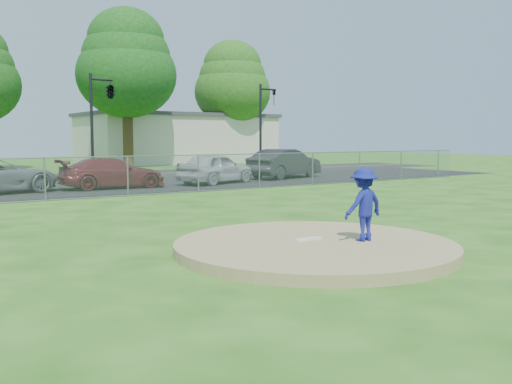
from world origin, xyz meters
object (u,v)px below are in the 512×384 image
pitcher (364,204)px  tree_far_right (232,82)px  commercial_building (177,138)px  tree_right (126,63)px  traffic_signal_center (109,93)px  parked_car_charcoal (285,164)px  parked_car_darkred (112,173)px  traffic_signal_right (264,120)px  parked_car_pearl (216,168)px

pitcher → tree_far_right: bearing=-120.5°
commercial_building → tree_right: 10.73m
traffic_signal_center → parked_car_charcoal: traffic_signal_center is taller
parked_car_darkred → parked_car_charcoal: bearing=-82.6°
parked_car_charcoal → pitcher: bearing=130.5°
commercial_building → pitcher: bearing=-111.5°
traffic_signal_right → parked_car_pearl: 10.44m
tree_right → tree_far_right: bearing=15.3°
pitcher → parked_car_charcoal: 19.97m
traffic_signal_right → parked_car_charcoal: traffic_signal_right is taller
tree_far_right → parked_car_pearl: bearing=-124.0°
traffic_signal_center → traffic_signal_right: (10.27, 0.00, -1.25)m
commercial_building → tree_far_right: 7.00m
tree_far_right → parked_car_charcoal: 21.38m
commercial_building → parked_car_pearl: (-9.29, -22.74, -1.42)m
pitcher → parked_car_charcoal: bearing=-125.0°
commercial_building → tree_far_right: (4.00, -3.00, 4.90)m
parked_car_charcoal → parked_car_darkred: bearing=78.0°
traffic_signal_right → pitcher: bearing=-120.8°
traffic_signal_center → traffic_signal_right: 10.34m
parked_car_charcoal → parked_car_pearl: bearing=85.5°
tree_far_right → pitcher: 40.76m
traffic_signal_right → parked_car_charcoal: 6.73m
tree_far_right → traffic_signal_center: bearing=-141.0°
tree_right → pitcher: bearing=-104.1°
tree_right → parked_car_pearl: 18.25m
pitcher → parked_car_darkred: (0.86, 15.96, -0.24)m
traffic_signal_center → parked_car_charcoal: size_ratio=1.17×
commercial_building → parked_car_darkred: commercial_building is taller
pitcher → parked_car_pearl: (5.86, 15.71, -0.17)m
tree_far_right → parked_car_pearl: tree_far_right is taller
parked_car_pearl → pitcher: bearing=138.6°
commercial_building → parked_car_pearl: 24.61m
traffic_signal_right → pitcher: 26.25m
pitcher → traffic_signal_right: bearing=-123.0°
commercial_building → pitcher: commercial_building is taller
tree_far_right → parked_car_charcoal: tree_far_right is taller
parked_car_darkred → pitcher: bearing=179.6°
parked_car_pearl → tree_far_right: bearing=-54.9°
commercial_building → parked_car_darkred: (-14.30, -22.49, -1.49)m
parked_car_darkred → traffic_signal_center: bearing=-16.5°
traffic_signal_center → traffic_signal_right: bearing=0.0°
parked_car_darkred → traffic_signal_right: bearing=-59.9°
commercial_building → parked_car_charcoal: 22.14m
tree_right → commercial_building: bearing=40.6°
pitcher → parked_car_darkred: size_ratio=0.31×
tree_far_right → traffic_signal_right: tree_far_right is taller
traffic_signal_center → pitcher: traffic_signal_center is taller
traffic_signal_right → pitcher: (-13.39, -22.45, -2.46)m
tree_far_right → traffic_signal_right: size_ratio=1.92×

